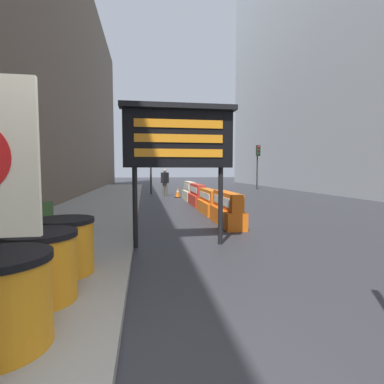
# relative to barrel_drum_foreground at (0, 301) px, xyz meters

# --- Properties ---
(building_left_facade) EXTENTS (0.40, 50.40, 14.09)m
(building_left_facade) POSITION_rel_barrel_drum_foreground_xyz_m (-2.56, 9.16, 6.53)
(building_left_facade) COLOR brown
(building_left_facade) RESTS_ON ground_plane
(barrel_drum_foreground) EXTENTS (0.80, 0.80, 0.76)m
(barrel_drum_foreground) POSITION_rel_barrel_drum_foreground_xyz_m (0.00, 0.00, 0.00)
(barrel_drum_foreground) COLOR orange
(barrel_drum_foreground) RESTS_ON sidewalk_left
(barrel_drum_middle) EXTENTS (0.80, 0.80, 0.76)m
(barrel_drum_middle) POSITION_rel_barrel_drum_foreground_xyz_m (0.01, 0.87, 0.00)
(barrel_drum_middle) COLOR orange
(barrel_drum_middle) RESTS_ON sidewalk_left
(barrel_drum_back) EXTENTS (0.80, 0.80, 0.76)m
(barrel_drum_back) POSITION_rel_barrel_drum_foreground_xyz_m (0.05, 1.74, 0.00)
(barrel_drum_back) COLOR orange
(barrel_drum_back) RESTS_ON sidewalk_left
(message_board) EXTENTS (2.31, 0.36, 2.84)m
(message_board) POSITION_rel_barrel_drum_foreground_xyz_m (1.83, 3.49, 1.66)
(message_board) COLOR black
(message_board) RESTS_ON ground_plane
(jersey_barrier_orange_far) EXTENTS (0.53, 2.04, 0.93)m
(jersey_barrier_orange_far) POSITION_rel_barrel_drum_foreground_xyz_m (3.44, 5.59, -0.10)
(jersey_barrier_orange_far) COLOR orange
(jersey_barrier_orange_far) RESTS_ON ground_plane
(jersey_barrier_orange_near) EXTENTS (0.54, 2.03, 0.86)m
(jersey_barrier_orange_near) POSITION_rel_barrel_drum_foreground_xyz_m (3.44, 7.96, -0.14)
(jersey_barrier_orange_near) COLOR orange
(jersey_barrier_orange_near) RESTS_ON ground_plane
(jersey_barrier_red_striped) EXTENTS (0.51, 2.09, 0.93)m
(jersey_barrier_red_striped) POSITION_rel_barrel_drum_foreground_xyz_m (3.44, 10.44, -0.11)
(jersey_barrier_red_striped) COLOR red
(jersey_barrier_red_striped) RESTS_ON ground_plane
(jersey_barrier_cream) EXTENTS (0.54, 1.95, 0.95)m
(jersey_barrier_cream) POSITION_rel_barrel_drum_foreground_xyz_m (3.44, 12.63, -0.10)
(jersey_barrier_cream) COLOR beige
(jersey_barrier_cream) RESTS_ON ground_plane
(traffic_cone_near) EXTENTS (0.33, 0.33, 0.59)m
(traffic_cone_near) POSITION_rel_barrel_drum_foreground_xyz_m (2.99, 14.17, -0.23)
(traffic_cone_near) COLOR black
(traffic_cone_near) RESTS_ON ground_plane
(traffic_cone_mid) EXTENTS (0.39, 0.39, 0.69)m
(traffic_cone_mid) POSITION_rel_barrel_drum_foreground_xyz_m (3.69, 9.30, -0.18)
(traffic_cone_mid) COLOR black
(traffic_cone_mid) RESTS_ON ground_plane
(traffic_light_near_curb) EXTENTS (0.28, 0.45, 3.85)m
(traffic_light_near_curb) POSITION_rel_barrel_drum_foreground_xyz_m (1.57, 16.84, 2.28)
(traffic_light_near_curb) COLOR #2D2D30
(traffic_light_near_curb) RESTS_ON ground_plane
(traffic_light_far_side) EXTENTS (0.28, 0.45, 3.51)m
(traffic_light_far_side) POSITION_rel_barrel_drum_foreground_xyz_m (10.12, 20.34, 2.04)
(traffic_light_far_side) COLOR #2D2D30
(traffic_light_far_side) RESTS_ON ground_plane
(pedestrian_worker) EXTENTS (0.48, 0.48, 1.62)m
(pedestrian_worker) POSITION_rel_barrel_drum_foreground_xyz_m (2.34, 15.13, 0.44)
(pedestrian_worker) COLOR #514C42
(pedestrian_worker) RESTS_ON ground_plane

